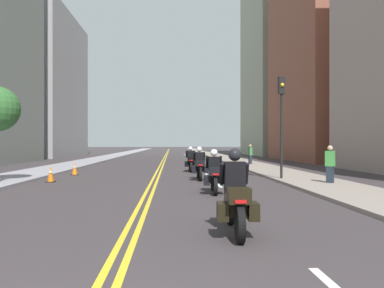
{
  "coord_description": "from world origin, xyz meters",
  "views": [
    {
      "loc": [
        0.8,
        -1.94,
        1.77
      ],
      "look_at": [
        1.82,
        16.37,
        1.74
      ],
      "focal_mm": 34.7,
      "sensor_mm": 36.0,
      "label": 1
    }
  ],
  "objects": [
    {
      "name": "centreline_yellow_inner",
      "position": [
        -0.12,
        48.0,
        0.0
      ],
      "size": [
        0.12,
        132.0,
        0.01
      ],
      "primitive_type": "cube",
      "color": "yellow",
      "rests_on": "ground"
    },
    {
      "name": "sidewalk_left",
      "position": [
        -7.1,
        48.0,
        0.06
      ],
      "size": [
        2.99,
        144.0,
        0.12
      ],
      "primitive_type": "cube",
      "color": "gray",
      "rests_on": "ground"
    },
    {
      "name": "motorcycle_3",
      "position": [
        1.99,
        21.19,
        0.64
      ],
      "size": [
        0.76,
        2.18,
        1.57
      ],
      "rotation": [
        0.0,
        0.0,
        0.0
      ],
      "color": "black",
      "rests_on": "ground"
    },
    {
      "name": "sidewalk_right",
      "position": [
        7.1,
        48.0,
        0.06
      ],
      "size": [
        2.99,
        144.0,
        0.12
      ],
      "primitive_type": "cube",
      "color": "gray",
      "rests_on": "ground"
    },
    {
      "name": "motorcycle_2",
      "position": [
        2.15,
        15.93,
        0.67
      ],
      "size": [
        0.76,
        2.15,
        1.61
      ],
      "rotation": [
        0.0,
        0.0,
        0.0
      ],
      "color": "black",
      "rests_on": "ground"
    },
    {
      "name": "building_right_1",
      "position": [
        17.08,
        35.46,
        13.2
      ],
      "size": [
        8.94,
        15.05,
        26.4
      ],
      "color": "brown",
      "rests_on": "ground"
    },
    {
      "name": "pedestrian_1",
      "position": [
        7.11,
        27.45,
        0.87
      ],
      "size": [
        0.28,
        0.39,
        1.68
      ],
      "rotation": [
        0.0,
        0.0,
        4.89
      ],
      "color": "#212734",
      "rests_on": "ground"
    },
    {
      "name": "traffic_light_near",
      "position": [
        6.01,
        15.35,
        3.38
      ],
      "size": [
        0.28,
        0.38,
        4.92
      ],
      "color": "black",
      "rests_on": "ground"
    },
    {
      "name": "motorcycle_1",
      "position": [
        2.31,
        11.13,
        0.64
      ],
      "size": [
        0.78,
        2.09,
        1.57
      ],
      "rotation": [
        0.0,
        0.0,
        -0.05
      ],
      "color": "black",
      "rests_on": "ground"
    },
    {
      "name": "ground_plane",
      "position": [
        0.0,
        48.0,
        0.0
      ],
      "size": [
        264.0,
        264.0,
        0.0
      ],
      "primitive_type": "plane",
      "color": "#393234"
    },
    {
      "name": "motorcycle_0",
      "position": [
        2.04,
        5.22,
        0.67
      ],
      "size": [
        0.78,
        2.23,
        1.68
      ],
      "rotation": [
        0.0,
        0.0,
        -0.05
      ],
      "color": "black",
      "rests_on": "ground"
    },
    {
      "name": "building_left_2",
      "position": [
        -16.68,
        49.55,
        9.59
      ],
      "size": [
        8.15,
        17.67,
        19.19
      ],
      "color": "#979397",
      "rests_on": "ground"
    },
    {
      "name": "traffic_cone_0",
      "position": [
        -4.61,
        19.1,
        0.36
      ],
      "size": [
        0.37,
        0.37,
        0.72
      ],
      "color": "black",
      "rests_on": "ground"
    },
    {
      "name": "building_right_2",
      "position": [
        16.64,
        53.36,
        15.95
      ],
      "size": [
        8.07,
        15.52,
        31.9
      ],
      "color": "#A1A98E",
      "rests_on": "ground"
    },
    {
      "name": "centreline_yellow_outer",
      "position": [
        0.12,
        48.0,
        0.0
      ],
      "size": [
        0.12,
        132.0,
        0.01
      ],
      "primitive_type": "cube",
      "color": "yellow",
      "rests_on": "ground"
    },
    {
      "name": "lane_dashes_white",
      "position": [
        2.8,
        29.0,
        0.0
      ],
      "size": [
        0.14,
        56.4,
        0.01
      ],
      "color": "silver",
      "rests_on": "ground"
    },
    {
      "name": "traffic_cone_1",
      "position": [
        -4.72,
        15.32,
        0.37
      ],
      "size": [
        0.38,
        0.38,
        0.74
      ],
      "color": "black",
      "rests_on": "ground"
    },
    {
      "name": "pedestrian_0",
      "position": [
        7.42,
        13.2,
        0.87
      ],
      "size": [
        0.42,
        0.4,
        1.68
      ],
      "rotation": [
        0.0,
        0.0,
        5.57
      ],
      "color": "#212B38",
      "rests_on": "ground"
    }
  ]
}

